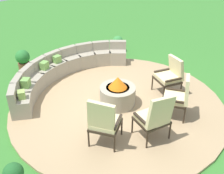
% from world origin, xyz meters
% --- Properties ---
extents(ground_plane, '(24.00, 24.00, 0.00)m').
position_xyz_m(ground_plane, '(0.00, 0.00, 0.00)').
color(ground_plane, '#387A2D').
extents(patio_circle, '(5.28, 5.28, 0.06)m').
position_xyz_m(patio_circle, '(0.00, 0.00, 0.03)').
color(patio_circle, tan).
rests_on(patio_circle, ground_plane).
extents(fire_pit, '(0.88, 0.88, 0.75)m').
position_xyz_m(fire_pit, '(0.00, 0.00, 0.35)').
color(fire_pit, '#9E937F').
rests_on(fire_pit, patio_circle).
extents(curved_stone_bench, '(4.20, 1.61, 0.69)m').
position_xyz_m(curved_stone_bench, '(-0.22, 1.94, 0.34)').
color(curved_stone_bench, '#9E937F').
rests_on(curved_stone_bench, patio_circle).
extents(lounge_chair_front_left, '(0.79, 0.80, 1.14)m').
position_xyz_m(lounge_chair_front_left, '(-1.21, -0.83, 0.63)').
color(lounge_chair_front_left, '#2D2319').
rests_on(lounge_chair_front_left, patio_circle).
extents(lounge_chair_front_right, '(0.74, 0.71, 1.11)m').
position_xyz_m(lounge_chair_front_right, '(-0.37, -1.42, 0.62)').
color(lounge_chair_front_right, '#2D2319').
rests_on(lounge_chair_front_right, patio_circle).
extents(lounge_chair_back_left, '(0.75, 0.77, 1.05)m').
position_xyz_m(lounge_chair_back_left, '(0.65, -1.30, 0.60)').
color(lounge_chair_back_left, '#2D2319').
rests_on(lounge_chair_back_left, patio_circle).
extents(lounge_chair_back_right, '(0.75, 0.77, 1.00)m').
position_xyz_m(lounge_chair_back_right, '(1.34, -0.57, 0.59)').
color(lounge_chair_back_right, '#2D2319').
rests_on(lounge_chair_back_right, patio_circle).
extents(potted_plant_0, '(0.37, 0.37, 0.56)m').
position_xyz_m(potted_plant_0, '(2.36, 2.36, 0.31)').
color(potted_plant_0, brown).
rests_on(potted_plant_0, ground_plane).
extents(potted_plant_2, '(0.42, 0.42, 0.71)m').
position_xyz_m(potted_plant_2, '(-0.78, 3.24, 0.39)').
color(potted_plant_2, brown).
rests_on(potted_plant_2, ground_plane).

